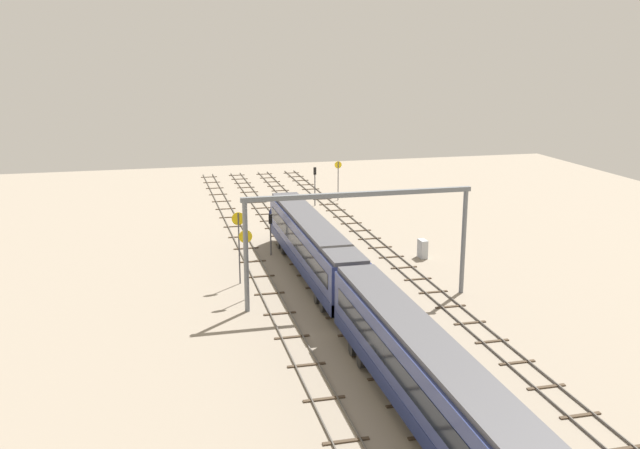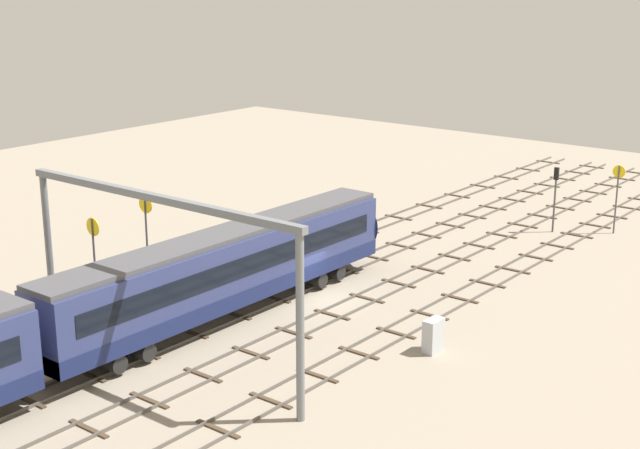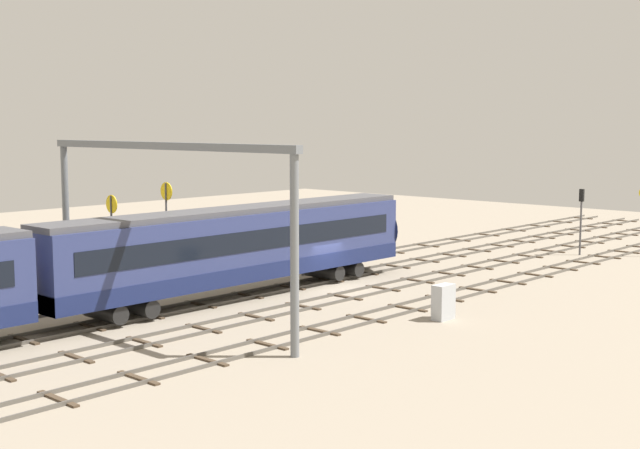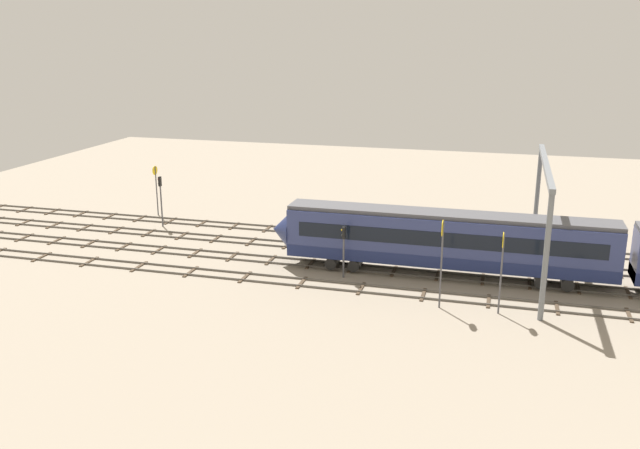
{
  "view_description": "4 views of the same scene",
  "coord_description": "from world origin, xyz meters",
  "px_view_note": "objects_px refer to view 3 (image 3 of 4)",
  "views": [
    {
      "loc": [
        -60.97,
        15.05,
        18.96
      ],
      "look_at": [
        0.1,
        0.05,
        3.11
      ],
      "focal_mm": 39.53,
      "sensor_mm": 36.0,
      "label": 1
    },
    {
      "loc": [
        -39.32,
        -31.08,
        18.56
      ],
      "look_at": [
        2.73,
        2.21,
        3.5
      ],
      "focal_mm": 51.51,
      "sensor_mm": 36.0,
      "label": 2
    },
    {
      "loc": [
        -36.54,
        -32.37,
        9.43
      ],
      "look_at": [
        0.28,
        1.52,
        3.57
      ],
      "focal_mm": 48.23,
      "sensor_mm": 36.0,
      "label": 3
    },
    {
      "loc": [
        -9.2,
        50.73,
        17.64
      ],
      "look_at": [
        4.15,
        2.34,
        3.38
      ],
      "focal_mm": 38.01,
      "sensor_mm": 36.0,
      "label": 4
    }
  ],
  "objects_px": {
    "overhead_gantry": "(163,189)",
    "relay_cabinet": "(443,302)",
    "signal_light_trackside_departure": "(581,212)",
    "speed_sign_far_trackside": "(167,217)",
    "train": "(41,278)",
    "signal_light_trackside_approach": "(303,234)",
    "speed_sign_mid_trackside": "(112,228)"
  },
  "relations": [
    {
      "from": "overhead_gantry",
      "to": "speed_sign_mid_trackside",
      "type": "distance_m",
      "value": 9.04
    },
    {
      "from": "speed_sign_far_trackside",
      "to": "signal_light_trackside_approach",
      "type": "bearing_deg",
      "value": -27.48
    },
    {
      "from": "train",
      "to": "speed_sign_far_trackside",
      "type": "bearing_deg",
      "value": 27.92
    },
    {
      "from": "overhead_gantry",
      "to": "relay_cabinet",
      "type": "relative_size",
      "value": 10.29
    },
    {
      "from": "signal_light_trackside_approach",
      "to": "relay_cabinet",
      "type": "distance_m",
      "value": 14.26
    },
    {
      "from": "overhead_gantry",
      "to": "signal_light_trackside_departure",
      "type": "xyz_separation_m",
      "value": [
        33.63,
        -4.6,
        -3.31
      ]
    },
    {
      "from": "overhead_gantry",
      "to": "relay_cabinet",
      "type": "xyz_separation_m",
      "value": [
        9.69,
        -9.15,
        -5.57
      ]
    },
    {
      "from": "train",
      "to": "signal_light_trackside_approach",
      "type": "bearing_deg",
      "value": 6.75
    },
    {
      "from": "overhead_gantry",
      "to": "speed_sign_mid_trackside",
      "type": "xyz_separation_m",
      "value": [
        2.62,
        8.2,
        -2.77
      ]
    },
    {
      "from": "overhead_gantry",
      "to": "signal_light_trackside_departure",
      "type": "distance_m",
      "value": 34.11
    },
    {
      "from": "speed_sign_mid_trackside",
      "to": "signal_light_trackside_approach",
      "type": "bearing_deg",
      "value": -18.81
    },
    {
      "from": "speed_sign_far_trackside",
      "to": "signal_light_trackside_departure",
      "type": "distance_m",
      "value": 30.1
    },
    {
      "from": "speed_sign_far_trackside",
      "to": "signal_light_trackside_approach",
      "type": "xyz_separation_m",
      "value": [
        7.5,
        -3.9,
        -1.4
      ]
    },
    {
      "from": "signal_light_trackside_approach",
      "to": "overhead_gantry",
      "type": "bearing_deg",
      "value": -162.65
    },
    {
      "from": "train",
      "to": "speed_sign_far_trackside",
      "type": "xyz_separation_m",
      "value": [
        11.63,
        6.16,
        1.35
      ]
    },
    {
      "from": "signal_light_trackside_departure",
      "to": "relay_cabinet",
      "type": "height_order",
      "value": "signal_light_trackside_departure"
    },
    {
      "from": "speed_sign_mid_trackside",
      "to": "signal_light_trackside_approach",
      "type": "height_order",
      "value": "speed_sign_mid_trackside"
    },
    {
      "from": "train",
      "to": "overhead_gantry",
      "type": "distance_m",
      "value": 6.76
    },
    {
      "from": "signal_light_trackside_approach",
      "to": "train",
      "type": "bearing_deg",
      "value": -173.25
    },
    {
      "from": "overhead_gantry",
      "to": "signal_light_trackside_approach",
      "type": "distance_m",
      "value": 15.08
    },
    {
      "from": "speed_sign_mid_trackside",
      "to": "speed_sign_far_trackside",
      "type": "height_order",
      "value": "speed_sign_far_trackside"
    },
    {
      "from": "signal_light_trackside_departure",
      "to": "relay_cabinet",
      "type": "distance_m",
      "value": 24.47
    },
    {
      "from": "train",
      "to": "signal_light_trackside_departure",
      "type": "xyz_separation_m",
      "value": [
        38.83,
        -6.69,
        0.46
      ]
    },
    {
      "from": "signal_light_trackside_departure",
      "to": "relay_cabinet",
      "type": "xyz_separation_m",
      "value": [
        -23.94,
        -4.55,
        -2.26
      ]
    },
    {
      "from": "speed_sign_far_trackside",
      "to": "relay_cabinet",
      "type": "bearing_deg",
      "value": -79.37
    },
    {
      "from": "signal_light_trackside_departure",
      "to": "train",
      "type": "bearing_deg",
      "value": 170.23
    },
    {
      "from": "overhead_gantry",
      "to": "relay_cabinet",
      "type": "distance_m",
      "value": 14.45
    },
    {
      "from": "overhead_gantry",
      "to": "signal_light_trackside_departure",
      "type": "relative_size",
      "value": 3.7
    },
    {
      "from": "speed_sign_mid_trackside",
      "to": "signal_light_trackside_approach",
      "type": "relative_size",
      "value": 1.4
    },
    {
      "from": "train",
      "to": "signal_light_trackside_departure",
      "type": "distance_m",
      "value": 39.41
    },
    {
      "from": "speed_sign_far_trackside",
      "to": "train",
      "type": "bearing_deg",
      "value": -152.08
    },
    {
      "from": "overhead_gantry",
      "to": "train",
      "type": "bearing_deg",
      "value": 158.15
    }
  ]
}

